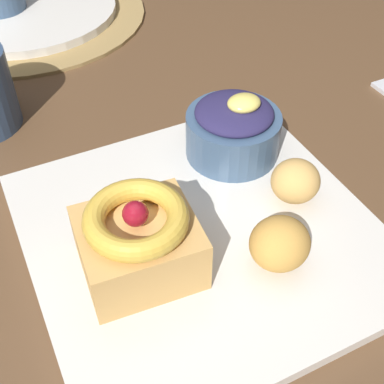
{
  "coord_description": "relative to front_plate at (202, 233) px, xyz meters",
  "views": [
    {
      "loc": [
        -0.12,
        -0.5,
        1.08
      ],
      "look_at": [
        0.02,
        -0.21,
        0.77
      ],
      "focal_mm": 47.3,
      "sensor_mm": 36.0,
      "label": 1
    }
  ],
  "objects": [
    {
      "name": "cake_slice",
      "position": [
        -0.06,
        -0.02,
        0.04
      ],
      "size": [
        0.1,
        0.09,
        0.07
      ],
      "rotation": [
        0.0,
        0.0,
        -0.08
      ],
      "color": "tan",
      "rests_on": "front_plate"
    },
    {
      "name": "fritter_front",
      "position": [
        0.04,
        -0.06,
        0.03
      ],
      "size": [
        0.05,
        0.05,
        0.04
      ],
      "primitive_type": "ellipsoid",
      "color": "gold",
      "rests_on": "front_plate"
    },
    {
      "name": "berry_ramekin",
      "position": [
        0.08,
        0.08,
        0.04
      ],
      "size": [
        0.1,
        0.1,
        0.07
      ],
      "color": "#3D5675",
      "rests_on": "front_plate"
    },
    {
      "name": "front_plate",
      "position": [
        0.0,
        0.0,
        0.0
      ],
      "size": [
        0.3,
        0.3,
        0.01
      ],
      "primitive_type": "cube",
      "color": "silver",
      "rests_on": "dining_table"
    },
    {
      "name": "dining_table",
      "position": [
        -0.02,
        0.23,
        -0.08
      ],
      "size": [
        1.56,
        1.07,
        0.73
      ],
      "color": "brown",
      "rests_on": "ground_plane"
    },
    {
      "name": "back_plate",
      "position": [
        -0.04,
        0.52,
        0.01
      ],
      "size": [
        0.28,
        0.28,
        0.01
      ],
      "primitive_type": "cylinder",
      "color": "silver",
      "rests_on": "woven_placemat"
    },
    {
      "name": "woven_placemat",
      "position": [
        -0.04,
        0.52,
        -0.0
      ],
      "size": [
        0.37,
        0.37,
        0.0
      ],
      "primitive_type": "cylinder",
      "color": "#997A47",
      "rests_on": "dining_table"
    },
    {
      "name": "fritter_middle",
      "position": [
        0.1,
        -0.0,
        0.03
      ],
      "size": [
        0.05,
        0.04,
        0.04
      ],
      "primitive_type": "ellipsoid",
      "color": "tan",
      "rests_on": "front_plate"
    }
  ]
}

